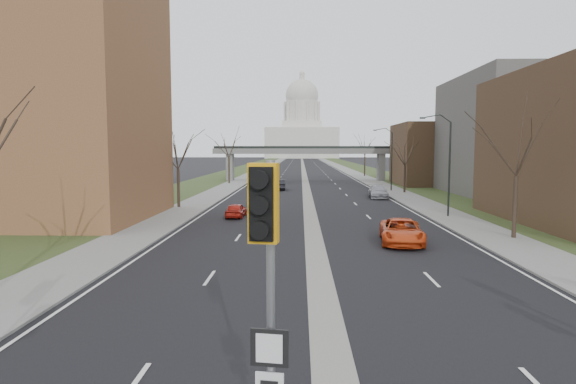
{
  "coord_description": "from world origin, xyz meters",
  "views": [
    {
      "loc": [
        -0.89,
        -9.26,
        5.83
      ],
      "look_at": [
        -1.46,
        12.96,
        3.86
      ],
      "focal_mm": 30.0,
      "sensor_mm": 36.0,
      "label": 1
    }
  ],
  "objects_px": {
    "car_left_far": "(279,185)",
    "car_left_near": "(236,210)",
    "car_right_near": "(402,231)",
    "signal_pole_median": "(267,267)",
    "car_right_mid": "(378,192)"
  },
  "relations": [
    {
      "from": "car_left_far",
      "to": "car_left_near",
      "type": "bearing_deg",
      "value": 80.8
    },
    {
      "from": "car_left_near",
      "to": "car_right_near",
      "type": "relative_size",
      "value": 0.67
    },
    {
      "from": "signal_pole_median",
      "to": "car_left_far",
      "type": "xyz_separation_m",
      "value": [
        -2.51,
        61.57,
        -3.19
      ]
    },
    {
      "from": "car_left_far",
      "to": "car_right_near",
      "type": "bearing_deg",
      "value": 99.09
    },
    {
      "from": "car_left_far",
      "to": "car_right_mid",
      "type": "xyz_separation_m",
      "value": [
        12.35,
        -11.55,
        0.01
      ]
    },
    {
      "from": "signal_pole_median",
      "to": "car_left_near",
      "type": "bearing_deg",
      "value": 106.6
    },
    {
      "from": "car_right_near",
      "to": "car_right_mid",
      "type": "relative_size",
      "value": 1.05
    },
    {
      "from": "car_right_near",
      "to": "car_right_mid",
      "type": "distance_m",
      "value": 28.15
    },
    {
      "from": "car_right_mid",
      "to": "signal_pole_median",
      "type": "bearing_deg",
      "value": -99.02
    },
    {
      "from": "car_right_near",
      "to": "car_right_mid",
      "type": "height_order",
      "value": "car_right_near"
    },
    {
      "from": "car_left_far",
      "to": "car_right_near",
      "type": "xyz_separation_m",
      "value": [
        9.34,
        -39.54,
        0.02
      ]
    },
    {
      "from": "car_left_near",
      "to": "car_left_far",
      "type": "relative_size",
      "value": 0.81
    },
    {
      "from": "car_left_far",
      "to": "car_right_mid",
      "type": "relative_size",
      "value": 0.87
    },
    {
      "from": "car_left_near",
      "to": "car_right_mid",
      "type": "xyz_separation_m",
      "value": [
        14.82,
        16.77,
        0.13
      ]
    },
    {
      "from": "car_left_near",
      "to": "car_right_near",
      "type": "bearing_deg",
      "value": 138.97
    }
  ]
}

